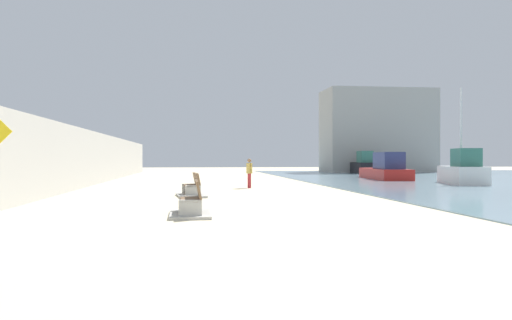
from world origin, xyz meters
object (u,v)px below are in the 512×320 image
(boat_far_left, at_px, (386,169))
(boat_nearest, at_px, (463,171))
(bench_far, at_px, (192,191))
(boat_mid_bay, at_px, (364,165))
(person_walking, at_px, (249,171))
(bench_near, at_px, (191,207))

(boat_far_left, distance_m, boat_nearest, 7.91)
(bench_far, distance_m, boat_mid_bay, 34.17)
(person_walking, distance_m, boat_far_left, 14.76)
(bench_far, relative_size, boat_nearest, 0.38)
(bench_near, bearing_deg, boat_mid_bay, 64.47)
(boat_mid_bay, bearing_deg, bench_near, -115.53)
(bench_near, distance_m, boat_mid_bay, 40.48)
(bench_far, xyz_separation_m, boat_nearest, (16.06, 7.50, 0.60))
(boat_far_left, distance_m, boat_mid_bay, 14.53)
(bench_near, relative_size, boat_far_left, 0.26)
(bench_near, bearing_deg, boat_far_left, 57.43)
(person_walking, height_order, boat_mid_bay, boat_mid_bay)
(boat_nearest, distance_m, boat_mid_bay, 21.92)
(person_walking, bearing_deg, boat_mid_bay, 58.76)
(bench_far, relative_size, boat_mid_bay, 0.52)
(bench_near, relative_size, boat_mid_bay, 0.49)
(boat_nearest, bearing_deg, bench_far, -154.97)
(bench_near, bearing_deg, boat_nearest, 42.32)
(bench_near, bearing_deg, bench_far, 89.90)
(person_walking, bearing_deg, boat_nearest, 8.18)
(bench_near, xyz_separation_m, boat_nearest, (16.08, 14.64, 0.60))
(bench_far, xyz_separation_m, boat_mid_bay, (17.43, 29.38, 0.63))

